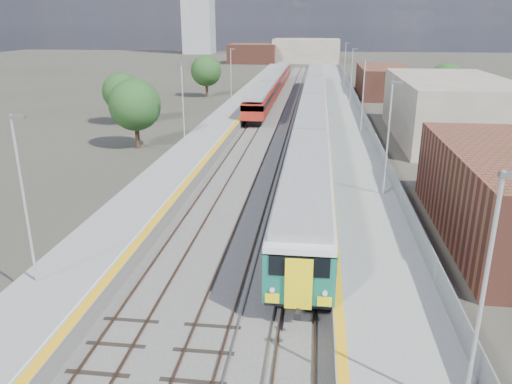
# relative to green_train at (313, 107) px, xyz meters

# --- Properties ---
(ground) EXTENTS (320.00, 320.00, 0.00)m
(ground) POSITION_rel_green_train_xyz_m (-1.50, 0.75, -2.35)
(ground) COLOR #47443A
(ground) RESTS_ON ground
(ballast_bed) EXTENTS (10.50, 155.00, 0.06)m
(ballast_bed) POSITION_rel_green_train_xyz_m (-3.75, 3.25, -2.32)
(ballast_bed) COLOR #565451
(ballast_bed) RESTS_ON ground
(tracks) EXTENTS (8.96, 160.00, 0.17)m
(tracks) POSITION_rel_green_train_xyz_m (-3.15, 4.93, -2.24)
(tracks) COLOR #4C3323
(tracks) RESTS_ON ground
(platform_right) EXTENTS (4.70, 155.00, 8.52)m
(platform_right) POSITION_rel_green_train_xyz_m (3.78, 3.24, -1.81)
(platform_right) COLOR slate
(platform_right) RESTS_ON ground
(platform_left) EXTENTS (4.30, 155.00, 8.52)m
(platform_left) POSITION_rel_green_train_xyz_m (-10.55, 3.24, -1.83)
(platform_left) COLOR slate
(platform_left) RESTS_ON ground
(buildings) EXTENTS (72.00, 185.50, 40.00)m
(buildings) POSITION_rel_green_train_xyz_m (-19.62, 89.35, 8.36)
(buildings) COLOR brown
(buildings) RESTS_ON ground
(green_train) EXTENTS (3.03, 84.18, 3.33)m
(green_train) POSITION_rel_green_train_xyz_m (0.00, 0.00, 0.00)
(green_train) COLOR black
(green_train) RESTS_ON ground
(red_train) EXTENTS (2.76, 56.00, 3.48)m
(red_train) POSITION_rel_green_train_xyz_m (-7.00, 25.41, -0.29)
(red_train) COLOR black
(red_train) RESTS_ON ground
(tree_a) EXTENTS (5.06, 5.06, 6.86)m
(tree_a) POSITION_rel_green_train_xyz_m (-17.18, -12.84, 1.97)
(tree_a) COLOR #382619
(tree_a) RESTS_ON ground
(tree_b) EXTENTS (4.65, 4.65, 6.31)m
(tree_b) POSITION_rel_green_train_xyz_m (-23.02, -1.30, 1.62)
(tree_b) COLOR #382619
(tree_b) RESTS_ON ground
(tree_c) EXTENTS (5.04, 5.04, 6.83)m
(tree_c) POSITION_rel_green_train_xyz_m (-17.96, 23.03, 1.95)
(tree_c) COLOR #382619
(tree_c) RESTS_ON ground
(tree_d) EXTENTS (4.89, 4.89, 6.62)m
(tree_d) POSITION_rel_green_train_xyz_m (18.29, 14.01, 1.82)
(tree_d) COLOR #382619
(tree_d) RESTS_ON ground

